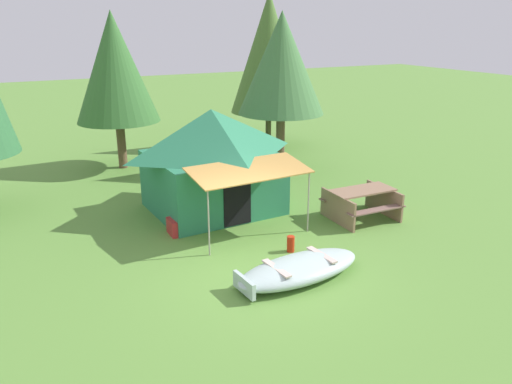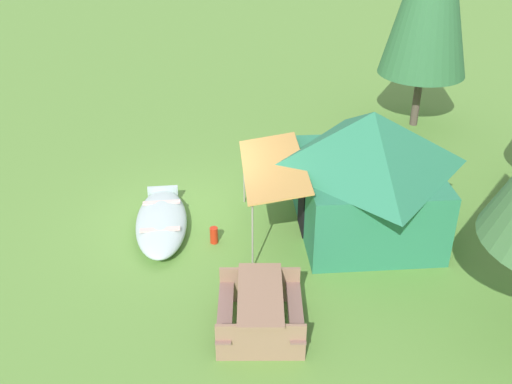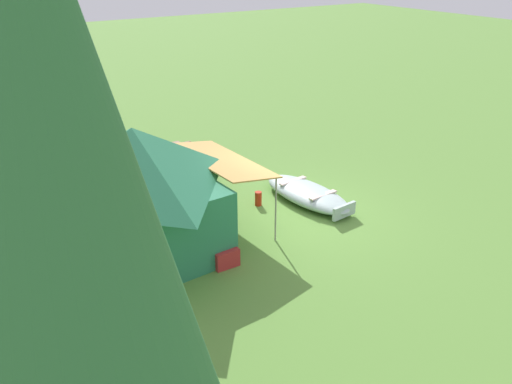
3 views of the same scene
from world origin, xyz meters
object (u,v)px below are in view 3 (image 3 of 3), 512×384
(fuel_can, at_px, (258,199))
(pine_tree_far_center, at_px, (59,191))
(picnic_table, at_px, (179,162))
(canvas_cabin_tent, at_px, (138,190))
(beached_rowboat, at_px, (308,194))
(cooler_box, at_px, (225,257))

(fuel_can, distance_m, pine_tree_far_center, 9.51)
(picnic_table, relative_size, fuel_can, 4.67)
(canvas_cabin_tent, distance_m, picnic_table, 4.08)
(canvas_cabin_tent, xyz_separation_m, fuel_can, (0.51, -3.27, -1.25))
(beached_rowboat, xyz_separation_m, canvas_cabin_tent, (-0.00, 4.45, 1.21))
(canvas_cabin_tent, distance_m, fuel_can, 3.54)
(canvas_cabin_tent, height_order, pine_tree_far_center, pine_tree_far_center)
(pine_tree_far_center, bearing_deg, beached_rowboat, -50.81)
(picnic_table, bearing_deg, pine_tree_far_center, 150.92)
(canvas_cabin_tent, bearing_deg, beached_rowboat, -89.96)
(canvas_cabin_tent, height_order, cooler_box, canvas_cabin_tent)
(beached_rowboat, height_order, fuel_can, beached_rowboat)
(beached_rowboat, distance_m, pine_tree_far_center, 9.96)
(canvas_cabin_tent, distance_m, cooler_box, 2.25)
(cooler_box, bearing_deg, picnic_table, -14.38)
(beached_rowboat, relative_size, fuel_can, 7.86)
(beached_rowboat, distance_m, picnic_table, 3.82)
(beached_rowboat, xyz_separation_m, fuel_can, (0.51, 1.17, -0.04))
(pine_tree_far_center, bearing_deg, cooler_box, -41.42)
(pine_tree_far_center, bearing_deg, picnic_table, -29.08)
(canvas_cabin_tent, bearing_deg, cooler_box, -141.46)
(picnic_table, xyz_separation_m, cooler_box, (-4.66, 1.19, -0.29))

